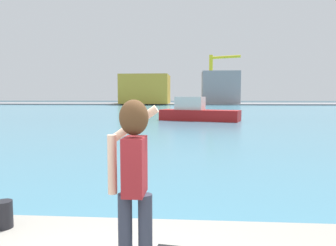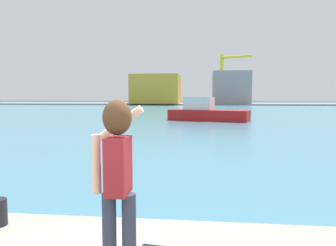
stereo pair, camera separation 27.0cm
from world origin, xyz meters
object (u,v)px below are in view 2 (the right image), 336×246
Objects in this scene: person_photographer at (117,169)px; port_crane at (225,74)px; boat_moored at (206,112)px; warehouse_left at (156,89)px; warehouse_right at (231,87)px.

person_photographer is 85.63m from port_crane.
port_crane reaches higher than boat_moored.
warehouse_left reaches higher than boat_moored.
port_crane is (6.71, 85.11, 6.55)m from person_photographer.
port_crane is (-2.04, -3.93, 3.47)m from warehouse_right.
person_photographer is at bearing -81.91° from warehouse_left.
boat_moored is (1.14, 28.82, -0.92)m from person_photographer.
warehouse_left is at bearing -172.21° from warehouse_right.
boat_moored is at bearing -1.47° from person_photographer.
port_crane is at bearing -3.71° from person_photographer.
warehouse_right reaches higher than person_photographer.
boat_moored is at bearing -76.85° from warehouse_left.
warehouse_right is at bearing 62.52° from port_crane.
person_photographer is 0.21× the size of boat_moored.
boat_moored is 0.79× the size of warehouse_right.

